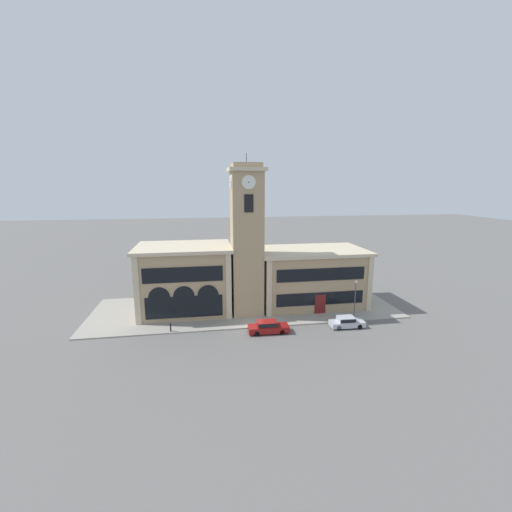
{
  "coord_description": "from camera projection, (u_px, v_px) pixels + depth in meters",
  "views": [
    {
      "loc": [
        -5.97,
        -38.94,
        17.26
      ],
      "look_at": [
        0.9,
        3.28,
        8.42
      ],
      "focal_mm": 24.0,
      "sensor_mm": 36.0,
      "label": 1
    }
  ],
  "objects": [
    {
      "name": "bollard",
      "position": [
        171.0,
        327.0,
        40.8
      ],
      "size": [
        0.18,
        0.18,
        1.06
      ],
      "color": "black",
      "rests_on": "sidewalk_kerb"
    },
    {
      "name": "sidewalk_kerb",
      "position": [
        246.0,
        308.0,
        48.89
      ],
      "size": [
        42.3,
        14.15,
        0.15
      ],
      "color": "gray",
      "rests_on": "ground_plane"
    },
    {
      "name": "parked_car_mid",
      "position": [
        347.0,
        322.0,
        42.31
      ],
      "size": [
        4.27,
        1.82,
        1.37
      ],
      "rotation": [
        0.0,
        0.0,
        -0.03
      ],
      "color": "#B2B7C1",
      "rests_on": "ground_plane"
    },
    {
      "name": "street_lamp",
      "position": [
        355.0,
        294.0,
        43.83
      ],
      "size": [
        0.36,
        0.36,
        5.29
      ],
      "color": "#4C4C51",
      "rests_on": "sidewalk_kerb"
    },
    {
      "name": "town_hall_left_wing",
      "position": [
        185.0,
        278.0,
        47.24
      ],
      "size": [
        12.79,
        9.57,
        9.27
      ],
      "color": "tan",
      "rests_on": "ground_plane"
    },
    {
      "name": "ground_plane",
      "position": [
        253.0,
        328.0,
        42.07
      ],
      "size": [
        300.0,
        300.0,
        0.0
      ],
      "primitive_type": "plane",
      "color": "#605E5B"
    },
    {
      "name": "clock_tower",
      "position": [
        247.0,
        241.0,
        45.13
      ],
      "size": [
        4.7,
        4.7,
        21.26
      ],
      "color": "tan",
      "rests_on": "ground_plane"
    },
    {
      "name": "town_hall_right_wing",
      "position": [
        310.0,
        277.0,
        50.19
      ],
      "size": [
        15.55,
        9.57,
        8.24
      ],
      "color": "tan",
      "rests_on": "ground_plane"
    },
    {
      "name": "fire_hydrant",
      "position": [
        260.0,
        323.0,
        42.37
      ],
      "size": [
        0.22,
        0.22,
        0.87
      ],
      "color": "red",
      "rests_on": "sidewalk_kerb"
    },
    {
      "name": "parked_car_near",
      "position": [
        268.0,
        327.0,
        40.73
      ],
      "size": [
        4.88,
        1.87,
        1.46
      ],
      "rotation": [
        0.0,
        0.0,
        -0.03
      ],
      "color": "maroon",
      "rests_on": "ground_plane"
    }
  ]
}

